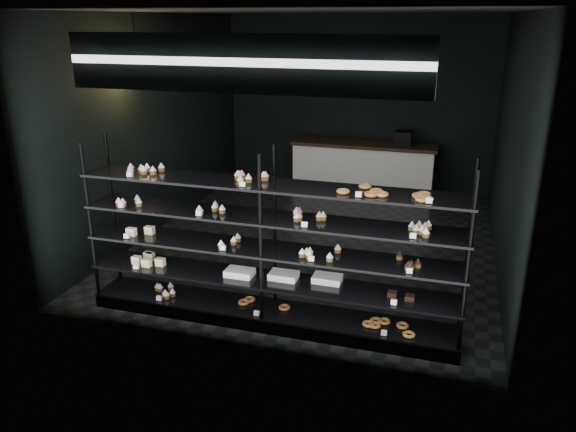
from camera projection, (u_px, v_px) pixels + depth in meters
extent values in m
cube|color=black|center=(317.00, 240.00, 8.33)|extent=(5.00, 6.00, 0.01)
cube|color=black|center=(321.00, 12.00, 7.27)|extent=(5.00, 6.00, 0.01)
cube|color=black|center=(357.00, 104.00, 10.50)|extent=(5.00, 0.01, 3.20)
cube|color=black|center=(239.00, 195.00, 5.09)|extent=(5.00, 0.01, 3.20)
cube|color=black|center=(158.00, 124.00, 8.48)|extent=(0.01, 6.00, 3.20)
cube|color=black|center=(510.00, 145.00, 7.11)|extent=(0.01, 6.00, 3.20)
cube|color=black|center=(269.00, 317.00, 6.08)|extent=(4.00, 0.50, 0.12)
cylinder|color=black|center=(90.00, 225.00, 6.11)|extent=(0.04, 0.04, 1.85)
cylinder|color=black|center=(114.00, 213.00, 6.51)|extent=(0.04, 0.04, 1.85)
cylinder|color=black|center=(261.00, 245.00, 5.57)|extent=(0.04, 0.04, 1.85)
cylinder|color=black|center=(275.00, 230.00, 5.97)|extent=(0.04, 0.04, 1.85)
cylinder|color=black|center=(468.00, 270.00, 5.03)|extent=(0.04, 0.04, 1.85)
cylinder|color=black|center=(468.00, 251.00, 5.43)|extent=(0.04, 0.04, 1.85)
cube|color=black|center=(269.00, 310.00, 6.05)|extent=(4.00, 0.50, 0.03)
cube|color=black|center=(268.00, 280.00, 5.93)|extent=(4.00, 0.50, 0.02)
cube|color=black|center=(268.00, 250.00, 5.81)|extent=(4.00, 0.50, 0.02)
cube|color=black|center=(268.00, 218.00, 5.70)|extent=(4.00, 0.50, 0.02)
cube|color=black|center=(267.00, 185.00, 5.58)|extent=(4.00, 0.50, 0.02)
cube|color=white|center=(134.00, 175.00, 5.79)|extent=(0.06, 0.04, 0.06)
cube|color=white|center=(240.00, 184.00, 5.47)|extent=(0.05, 0.04, 0.06)
cube|color=white|center=(361.00, 195.00, 5.14)|extent=(0.06, 0.04, 0.06)
cube|color=white|center=(425.00, 200.00, 4.98)|extent=(0.06, 0.04, 0.06)
cube|color=white|center=(123.00, 206.00, 5.95)|extent=(0.06, 0.04, 0.06)
cube|color=white|center=(201.00, 214.00, 5.70)|extent=(0.05, 0.04, 0.06)
cube|color=white|center=(301.00, 224.00, 5.41)|extent=(0.06, 0.04, 0.06)
cube|color=white|center=(416.00, 236.00, 5.11)|extent=(0.06, 0.04, 0.06)
cube|color=white|center=(127.00, 236.00, 6.06)|extent=(0.06, 0.04, 0.06)
cube|color=white|center=(219.00, 248.00, 5.77)|extent=(0.06, 0.04, 0.06)
cube|color=white|center=(315.00, 259.00, 5.49)|extent=(0.05, 0.04, 0.06)
cube|color=white|center=(408.00, 271.00, 5.24)|extent=(0.06, 0.04, 0.06)
cube|color=white|center=(139.00, 267.00, 6.15)|extent=(0.06, 0.04, 0.06)
cube|color=white|center=(396.00, 303.00, 5.38)|extent=(0.06, 0.04, 0.06)
cube|color=white|center=(155.00, 298.00, 6.22)|extent=(0.06, 0.04, 0.06)
cube|color=white|center=(259.00, 314.00, 5.89)|extent=(0.05, 0.04, 0.06)
cube|color=white|center=(386.00, 333.00, 5.52)|extent=(0.06, 0.04, 0.06)
cube|color=#0B1338|center=(239.00, 64.00, 4.78)|extent=(3.20, 0.04, 0.45)
cube|color=white|center=(238.00, 64.00, 4.76)|extent=(3.30, 0.02, 0.50)
cylinder|color=black|center=(134.00, 37.00, 7.12)|extent=(0.01, 0.01, 0.57)
sphere|color=#FEB959|center=(138.00, 73.00, 7.27)|extent=(0.32, 0.32, 0.32)
cube|color=silver|center=(363.00, 171.00, 10.37)|extent=(2.53, 0.60, 0.92)
cube|color=black|center=(364.00, 144.00, 10.20)|extent=(2.63, 0.65, 0.06)
cube|color=black|center=(403.00, 138.00, 9.96)|extent=(0.30, 0.30, 0.25)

